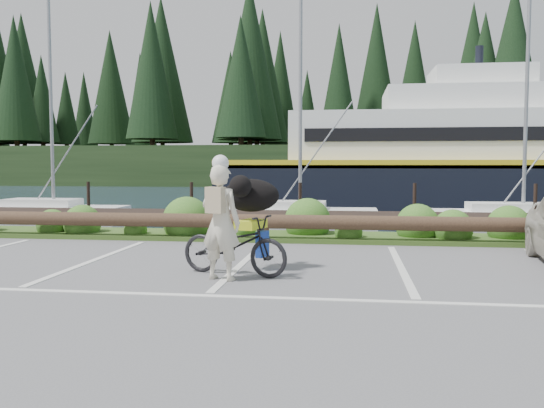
{
  "coord_description": "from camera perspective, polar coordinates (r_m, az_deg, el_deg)",
  "views": [
    {
      "loc": [
        1.78,
        -7.38,
        1.67
      ],
      "look_at": [
        0.68,
        0.66,
        1.1
      ],
      "focal_mm": 38.0,
      "sensor_mm": 36.0,
      "label": 1
    }
  ],
  "objects": [
    {
      "name": "ground",
      "position": [
        7.77,
        -5.73,
        -8.41
      ],
      "size": [
        72.0,
        72.0,
        0.0
      ],
      "primitive_type": "plane",
      "color": "#59595B"
    },
    {
      "name": "harbor_backdrop",
      "position": [
        85.87,
        6.86,
        2.86
      ],
      "size": [
        170.0,
        160.0,
        30.0
      ],
      "color": "#19283D",
      "rests_on": "ground"
    },
    {
      "name": "vegetation_strip",
      "position": [
        12.91,
        -0.22,
        -3.2
      ],
      "size": [
        34.0,
        1.6,
        0.1
      ],
      "primitive_type": "cube",
      "color": "#3D5B21",
      "rests_on": "ground"
    },
    {
      "name": "log_rail",
      "position": [
        12.23,
        -0.68,
        -3.84
      ],
      "size": [
        32.0,
        0.3,
        0.6
      ],
      "primitive_type": null,
      "color": "#443021",
      "rests_on": "ground"
    },
    {
      "name": "bicycle",
      "position": [
        8.66,
        -3.76,
        -4.06
      ],
      "size": [
        1.83,
        1.08,
        0.91
      ],
      "primitive_type": "imported",
      "rotation": [
        0.0,
        0.0,
        1.28
      ],
      "color": "black",
      "rests_on": "ground"
    },
    {
      "name": "cyclist",
      "position": [
        8.26,
        -5.1,
        -1.84
      ],
      "size": [
        0.69,
        0.55,
        1.66
      ],
      "primitive_type": "imported",
      "rotation": [
        0.0,
        0.0,
        2.85
      ],
      "color": "beige",
      "rests_on": "ground"
    },
    {
      "name": "dog",
      "position": [
        9.08,
        -2.12,
        0.86
      ],
      "size": [
        0.68,
        0.99,
        0.52
      ],
      "primitive_type": "ellipsoid",
      "rotation": [
        0.0,
        0.0,
        1.28
      ],
      "color": "black",
      "rests_on": "bicycle"
    }
  ]
}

